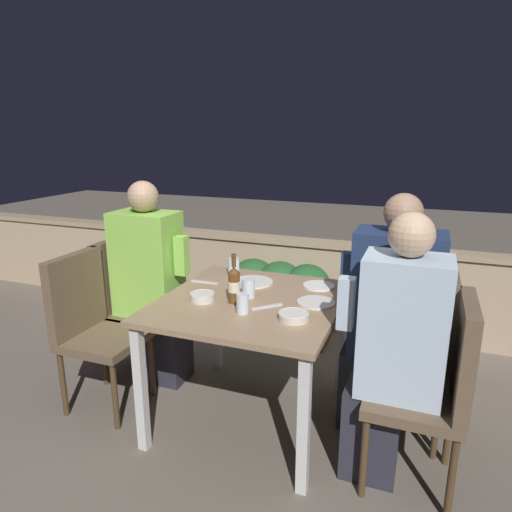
{
  "coord_description": "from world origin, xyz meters",
  "views": [
    {
      "loc": [
        0.83,
        -2.12,
        1.58
      ],
      "look_at": [
        0.0,
        0.07,
        0.94
      ],
      "focal_mm": 32.0,
      "sensor_mm": 36.0,
      "label": 1
    }
  ],
  "objects_px": {
    "beer_bottle": "(234,284)",
    "chair_right_far": "(427,342)",
    "chair_left_far": "(128,296)",
    "person_blue_shirt": "(393,351)",
    "chair_left_near": "(90,318)",
    "person_navy_jumper": "(388,317)",
    "potted_plant": "(447,327)",
    "chair_right_near": "(439,379)",
    "person_green_blouse": "(153,283)"
  },
  "relations": [
    {
      "from": "person_navy_jumper",
      "to": "beer_bottle",
      "type": "xyz_separation_m",
      "value": [
        -0.76,
        -0.25,
        0.17
      ]
    },
    {
      "from": "chair_right_far",
      "to": "chair_left_far",
      "type": "bearing_deg",
      "value": 179.24
    },
    {
      "from": "chair_left_near",
      "to": "person_green_blouse",
      "type": "bearing_deg",
      "value": 65.34
    },
    {
      "from": "person_green_blouse",
      "to": "beer_bottle",
      "type": "height_order",
      "value": "person_green_blouse"
    },
    {
      "from": "chair_left_far",
      "to": "chair_right_near",
      "type": "height_order",
      "value": "same"
    },
    {
      "from": "chair_left_near",
      "to": "chair_left_far",
      "type": "relative_size",
      "value": 1.0
    },
    {
      "from": "person_blue_shirt",
      "to": "beer_bottle",
      "type": "bearing_deg",
      "value": 171.47
    },
    {
      "from": "person_blue_shirt",
      "to": "chair_right_far",
      "type": "relative_size",
      "value": 1.39
    },
    {
      "from": "chair_right_near",
      "to": "person_blue_shirt",
      "type": "xyz_separation_m",
      "value": [
        -0.2,
        -0.0,
        0.1
      ]
    },
    {
      "from": "person_green_blouse",
      "to": "potted_plant",
      "type": "bearing_deg",
      "value": 17.74
    },
    {
      "from": "chair_right_near",
      "to": "person_navy_jumper",
      "type": "height_order",
      "value": "person_navy_jumper"
    },
    {
      "from": "person_blue_shirt",
      "to": "person_navy_jumper",
      "type": "xyz_separation_m",
      "value": [
        -0.06,
        0.37,
        0.01
      ]
    },
    {
      "from": "beer_bottle",
      "to": "chair_right_far",
      "type": "bearing_deg",
      "value": 14.6
    },
    {
      "from": "person_blue_shirt",
      "to": "chair_left_near",
      "type": "bearing_deg",
      "value": 179.6
    },
    {
      "from": "chair_right_near",
      "to": "chair_right_far",
      "type": "relative_size",
      "value": 1.0
    },
    {
      "from": "potted_plant",
      "to": "chair_right_near",
      "type": "bearing_deg",
      "value": -94.21
    },
    {
      "from": "chair_right_near",
      "to": "beer_bottle",
      "type": "distance_m",
      "value": 1.06
    },
    {
      "from": "potted_plant",
      "to": "person_green_blouse",
      "type": "bearing_deg",
      "value": -162.26
    },
    {
      "from": "beer_bottle",
      "to": "person_navy_jumper",
      "type": "bearing_deg",
      "value": 18.16
    },
    {
      "from": "chair_left_near",
      "to": "chair_right_near",
      "type": "relative_size",
      "value": 1.0
    },
    {
      "from": "beer_bottle",
      "to": "person_green_blouse",
      "type": "bearing_deg",
      "value": 158.08
    },
    {
      "from": "person_green_blouse",
      "to": "person_blue_shirt",
      "type": "relative_size",
      "value": 1.02
    },
    {
      "from": "chair_left_near",
      "to": "person_navy_jumper",
      "type": "xyz_separation_m",
      "value": [
        1.62,
        0.36,
        0.1
      ]
    },
    {
      "from": "chair_right_near",
      "to": "person_blue_shirt",
      "type": "distance_m",
      "value": 0.22
    },
    {
      "from": "potted_plant",
      "to": "chair_left_far",
      "type": "bearing_deg",
      "value": -163.95
    },
    {
      "from": "chair_left_near",
      "to": "chair_right_far",
      "type": "distance_m",
      "value": 1.85
    },
    {
      "from": "chair_right_near",
      "to": "potted_plant",
      "type": "distance_m",
      "value": 0.98
    },
    {
      "from": "chair_left_far",
      "to": "person_green_blouse",
      "type": "height_order",
      "value": "person_green_blouse"
    },
    {
      "from": "chair_left_near",
      "to": "beer_bottle",
      "type": "relative_size",
      "value": 3.48
    },
    {
      "from": "chair_right_far",
      "to": "beer_bottle",
      "type": "bearing_deg",
      "value": -165.4
    },
    {
      "from": "chair_left_near",
      "to": "chair_right_far",
      "type": "height_order",
      "value": "same"
    },
    {
      "from": "person_navy_jumper",
      "to": "person_green_blouse",
      "type": "bearing_deg",
      "value": 179.03
    },
    {
      "from": "person_green_blouse",
      "to": "chair_right_near",
      "type": "relative_size",
      "value": 1.42
    },
    {
      "from": "chair_right_far",
      "to": "chair_left_near",
      "type": "bearing_deg",
      "value": -168.78
    },
    {
      "from": "chair_right_far",
      "to": "potted_plant",
      "type": "xyz_separation_m",
      "value": [
        0.13,
        0.59,
        -0.15
      ]
    },
    {
      "from": "person_blue_shirt",
      "to": "person_navy_jumper",
      "type": "relative_size",
      "value": 0.98
    },
    {
      "from": "chair_left_far",
      "to": "person_navy_jumper",
      "type": "distance_m",
      "value": 1.64
    },
    {
      "from": "chair_left_far",
      "to": "person_navy_jumper",
      "type": "xyz_separation_m",
      "value": [
        1.64,
        -0.02,
        0.1
      ]
    },
    {
      "from": "person_green_blouse",
      "to": "person_blue_shirt",
      "type": "height_order",
      "value": "person_green_blouse"
    },
    {
      "from": "chair_right_near",
      "to": "chair_right_far",
      "type": "height_order",
      "value": "same"
    },
    {
      "from": "chair_left_far",
      "to": "beer_bottle",
      "type": "relative_size",
      "value": 3.48
    },
    {
      "from": "chair_left_far",
      "to": "beer_bottle",
      "type": "distance_m",
      "value": 0.96
    },
    {
      "from": "chair_left_near",
      "to": "person_green_blouse",
      "type": "relative_size",
      "value": 0.71
    },
    {
      "from": "person_navy_jumper",
      "to": "potted_plant",
      "type": "xyz_separation_m",
      "value": [
        0.32,
        0.59,
        -0.25
      ]
    },
    {
      "from": "chair_left_near",
      "to": "chair_left_far",
      "type": "xyz_separation_m",
      "value": [
        -0.02,
        0.39,
        0.0
      ]
    },
    {
      "from": "person_blue_shirt",
      "to": "person_navy_jumper",
      "type": "bearing_deg",
      "value": 98.43
    },
    {
      "from": "chair_right_far",
      "to": "potted_plant",
      "type": "relative_size",
      "value": 1.43
    },
    {
      "from": "person_green_blouse",
      "to": "chair_right_near",
      "type": "bearing_deg",
      "value": -13.16
    },
    {
      "from": "chair_left_far",
      "to": "person_blue_shirt",
      "type": "height_order",
      "value": "person_blue_shirt"
    },
    {
      "from": "chair_right_near",
      "to": "person_navy_jumper",
      "type": "xyz_separation_m",
      "value": [
        -0.25,
        0.37,
        0.1
      ]
    }
  ]
}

